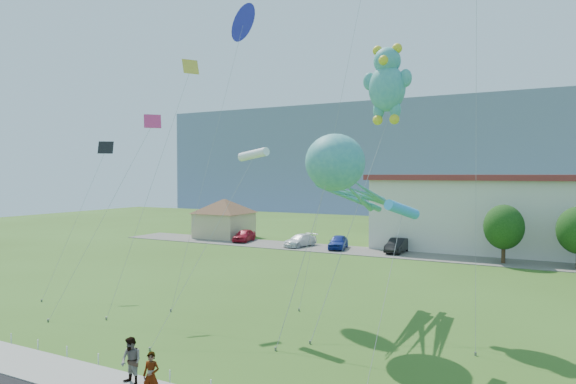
{
  "coord_description": "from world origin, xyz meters",
  "views": [
    {
      "loc": [
        14.53,
        -16.78,
        8.25
      ],
      "look_at": [
        1.35,
        8.0,
        7.27
      ],
      "focal_mm": 32.0,
      "sensor_mm": 36.0,
      "label": 1
    }
  ],
  "objects": [
    {
      "name": "small_kite_black",
      "position": [
        -15.85,
        10.39,
        9.13
      ],
      "size": [
        1.66,
        7.04,
        10.71
      ],
      "color": "black",
      "rests_on": "ground"
    },
    {
      "name": "parked_car_blue",
      "position": [
        -6.9,
        35.25,
        0.81
      ],
      "size": [
        2.7,
        4.67,
        1.5
      ],
      "primitive_type": "imported",
      "rotation": [
        0.0,
        0.0,
        0.23
      ],
      "color": "navy",
      "rests_on": "parking_strip"
    },
    {
      "name": "small_kite_cyan",
      "position": [
        8.02,
        6.81,
        6.54
      ],
      "size": [
        0.88,
        8.27,
        7.03
      ],
      "color": "#33A2E7",
      "rests_on": "ground"
    },
    {
      "name": "octopus_kite",
      "position": [
        3.96,
        9.81,
        8.12
      ],
      "size": [
        3.05,
        11.89,
        10.4
      ],
      "color": "teal",
      "rests_on": "ground"
    },
    {
      "name": "tree_near",
      "position": [
        10.0,
        34.0,
        3.39
      ],
      "size": [
        3.6,
        3.6,
        5.47
      ],
      "color": "#3F2B19",
      "rests_on": "ground"
    },
    {
      "name": "ground",
      "position": [
        0.0,
        0.0,
        0.0
      ],
      "size": [
        160.0,
        160.0,
        0.0
      ],
      "primitive_type": "plane",
      "color": "#345518",
      "rests_on": "ground"
    },
    {
      "name": "pedestrian_right",
      "position": [
        -0.05,
        -2.32,
        1.01
      ],
      "size": [
        0.97,
        0.8,
        1.82
      ],
      "primitive_type": "imported",
      "rotation": [
        0.0,
        0.0,
        -0.13
      ],
      "color": "gray",
      "rests_on": "sidewalk"
    },
    {
      "name": "parked_car_white",
      "position": [
        -11.49,
        35.09,
        0.73
      ],
      "size": [
        2.76,
        4.92,
        1.35
      ],
      "primitive_type": "imported",
      "rotation": [
        0.0,
        0.0,
        -0.2
      ],
      "color": "white",
      "rests_on": "parking_strip"
    },
    {
      "name": "small_kite_white",
      "position": [
        -1.16,
        8.38,
        9.31
      ],
      "size": [
        1.45,
        8.53,
        9.83
      ],
      "color": "white",
      "rests_on": "ground"
    },
    {
      "name": "hill_ridge",
      "position": [
        0.0,
        120.0,
        12.5
      ],
      "size": [
        160.0,
        50.0,
        25.0
      ],
      "primitive_type": "cube",
      "color": "slate",
      "rests_on": "ground"
    },
    {
      "name": "small_kite_yellow",
      "position": [
        -8.05,
        10.36,
        13.5
      ],
      "size": [
        1.29,
        8.29,
        16.07
      ],
      "color": "yellow",
      "rests_on": "ground"
    },
    {
      "name": "pedestrian_left",
      "position": [
        1.55,
        -2.93,
        0.95
      ],
      "size": [
        0.71,
        0.56,
        1.71
      ],
      "primitive_type": "imported",
      "rotation": [
        0.0,
        0.0,
        0.27
      ],
      "color": "gray",
      "rests_on": "sidewalk"
    },
    {
      "name": "pavilion",
      "position": [
        -24.0,
        38.0,
        3.02
      ],
      "size": [
        9.2,
        9.2,
        5.0
      ],
      "color": "tan",
      "rests_on": "ground"
    },
    {
      "name": "parked_car_red",
      "position": [
        -19.37,
        35.57,
        0.8
      ],
      "size": [
        2.54,
        4.6,
        1.48
      ],
      "primitive_type": "imported",
      "rotation": [
        0.0,
        0.0,
        0.19
      ],
      "color": "#A81427",
      "rests_on": "parking_strip"
    },
    {
      "name": "small_kite_blue",
      "position": [
        -6.74,
        15.77,
        19.1
      ],
      "size": [
        1.8,
        9.91,
        20.32
      ],
      "color": "#2C2AEF",
      "rests_on": "ground"
    },
    {
      "name": "small_kite_pink",
      "position": [
        -9.46,
        8.14,
        10.34
      ],
      "size": [
        2.03,
        7.72,
        12.18
      ],
      "color": "#EA346B",
      "rests_on": "ground"
    },
    {
      "name": "parked_car_black",
      "position": [
        -0.42,
        35.69,
        0.8
      ],
      "size": [
        1.62,
        4.52,
        1.48
      ],
      "primitive_type": "imported",
      "rotation": [
        0.0,
        0.0,
        -0.01
      ],
      "color": "black",
      "rests_on": "parking_strip"
    },
    {
      "name": "parking_strip",
      "position": [
        0.0,
        35.0,
        0.03
      ],
      "size": [
        70.0,
        6.0,
        0.06
      ],
      "primitive_type": "cube",
      "color": "#59544C",
      "rests_on": "ground"
    },
    {
      "name": "teddy_bear_kite",
      "position": [
        4.95,
        14.28,
        13.93
      ],
      "size": [
        3.09,
        9.85,
        16.26
      ],
      "color": "teal",
      "rests_on": "ground"
    },
    {
      "name": "rope_fence",
      "position": [
        0.0,
        -1.3,
        0.25
      ],
      "size": [
        26.05,
        0.05,
        0.5
      ],
      "color": "white",
      "rests_on": "ground"
    }
  ]
}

